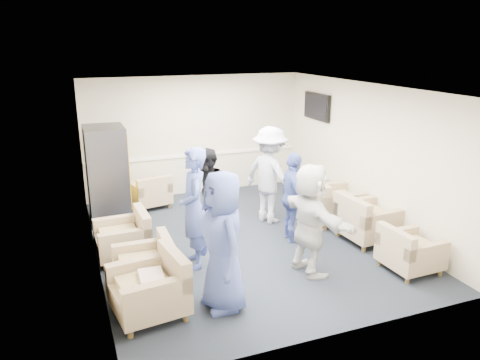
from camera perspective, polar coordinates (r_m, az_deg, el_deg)
name	(u,v)px	position (r m, az deg, el deg)	size (l,w,h in m)	color
floor	(243,240)	(8.45, 0.36, -7.37)	(6.00, 6.00, 0.00)	black
ceiling	(243,88)	(7.75, 0.39, 11.18)	(6.00, 6.00, 0.00)	silver
back_wall	(195,136)	(10.77, -5.47, 5.41)	(5.00, 0.02, 2.70)	beige
front_wall	(339,233)	(5.46, 11.98, -6.29)	(5.00, 0.02, 2.70)	beige
left_wall	(91,183)	(7.49, -17.74, -0.37)	(0.02, 6.00, 2.70)	beige
right_wall	(366,155)	(9.17, 15.10, 2.92)	(0.02, 6.00, 2.70)	beige
chair_rail	(196,155)	(10.85, -5.38, 3.06)	(4.98, 0.04, 0.06)	white
tv	(317,106)	(10.50, 9.34, 8.83)	(0.10, 1.00, 0.58)	black
armchair_left_near	(153,290)	(6.30, -10.56, -13.01)	(1.00, 1.00, 0.71)	#9B8364
armchair_left_mid	(148,268)	(6.94, -11.18, -10.43)	(0.82, 0.82, 0.64)	#9B8364
armchair_left_far	(126,239)	(7.93, -13.74, -6.95)	(0.86, 0.86, 0.66)	#9B8364
armchair_right_near	(408,253)	(7.72, 19.78, -8.32)	(0.80, 0.80, 0.62)	#9B8364
armchair_right_midnear	(365,222)	(8.59, 15.04, -4.94)	(0.96, 0.96, 0.73)	#9B8364
armchair_right_midfar	(332,204)	(9.34, 11.11, -2.87)	(0.99, 0.99, 0.74)	#9B8364
armchair_right_far	(316,196)	(9.95, 9.21, -1.91)	(0.77, 0.77, 0.61)	#9B8364
armchair_corner	(150,193)	(10.15, -10.88, -1.62)	(0.91, 0.91, 0.61)	#9B8364
vending_machine	(107,174)	(9.43, -15.85, 0.66)	(0.76, 0.89, 1.88)	#4B4B53
backpack	(158,257)	(7.33, -9.92, -9.20)	(0.33, 0.25, 0.54)	black
pillow	(151,278)	(6.21, -10.74, -11.67)	(0.40, 0.30, 0.12)	#EFE3D0
person_front_left	(223,241)	(6.10, -2.12, -7.50)	(0.93, 0.60, 1.89)	#4354A1
person_mid_left	(194,208)	(7.26, -5.65, -3.44)	(0.70, 0.46, 1.91)	#4354A1
person_back_left	(209,191)	(8.58, -3.84, -1.38)	(0.77, 0.60, 1.58)	black
person_back_right	(270,175)	(9.03, 3.71, 0.59)	(1.22, 0.70, 1.89)	white
person_mid_right	(293,198)	(8.23, 6.47, -2.14)	(0.94, 0.39, 1.61)	#4354A1
person_front_right	(310,219)	(7.11, 8.58, -4.77)	(1.61, 0.51, 1.73)	silver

